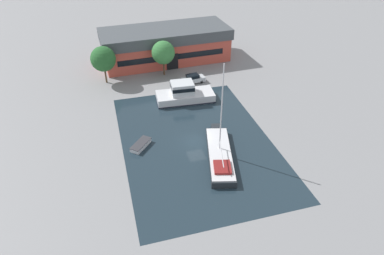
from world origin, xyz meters
name	(u,v)px	position (x,y,z in m)	size (l,w,h in m)	color
ground_plane	(196,142)	(0.00, 0.00, 0.00)	(440.00, 440.00, 0.00)	gray
water_canal	(196,142)	(0.00, 0.00, 0.00)	(20.98, 31.07, 0.01)	#1E2D38
warehouse_building	(166,44)	(2.06, 30.45, 3.47)	(27.06, 11.84, 6.85)	#C64C3D
quay_tree_near_building	(163,53)	(0.11, 23.16, 4.66)	(4.47, 4.47, 6.91)	brown
quay_tree_by_water	(103,59)	(-11.15, 22.88, 4.76)	(4.62, 4.62, 7.08)	brown
parked_car	(193,79)	(4.72, 18.30, 0.85)	(4.47, 2.32, 1.69)	silver
sailboat_moored	(220,154)	(2.06, -4.24, 0.59)	(5.87, 13.12, 13.39)	#23282D
motor_cruiser	(184,94)	(1.40, 12.24, 1.23)	(10.16, 4.87, 3.45)	silver
small_dinghy	(141,145)	(-7.89, 1.01, 0.35)	(3.46, 3.67, 0.68)	white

